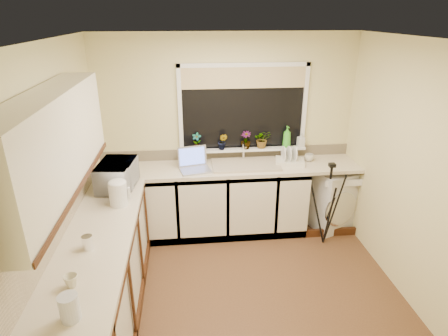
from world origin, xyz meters
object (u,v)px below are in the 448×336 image
tripod (327,205)px  soap_bottle_green (287,137)px  plant_c (246,140)px  plant_d (262,139)px  kettle (118,194)px  laptop (194,164)px  plant_b (223,142)px  cup_back (309,158)px  washing_machine (332,197)px  microwave (117,175)px  cup_left (71,281)px  soap_bottle_clear (301,140)px  dish_rack (290,162)px  steel_jar (88,242)px  plant_a (197,142)px  glass_jug (69,308)px

tripod → soap_bottle_green: size_ratio=3.89×
plant_c → plant_d: plant_d is taller
kettle → laptop: bearing=47.8°
soap_bottle_green → kettle: bearing=-150.7°
plant_b → cup_back: 1.12m
washing_machine → microwave: 2.75m
washing_machine → microwave: size_ratio=1.54×
washing_machine → cup_left: cup_left is taller
laptop → soap_bottle_clear: soap_bottle_clear is taller
dish_rack → microwave: (-2.02, -0.49, 0.12)m
tripod → microwave: 2.45m
kettle → steel_jar: size_ratio=2.00×
laptop → dish_rack: (1.19, 0.05, -0.04)m
tripod → microwave: size_ratio=2.04×
dish_rack → soap_bottle_clear: 0.35m
steel_jar → plant_d: (1.76, 1.83, 0.21)m
washing_machine → plant_b: size_ratio=3.78×
plant_a → cup_left: plant_a is taller
plant_a → microwave: bearing=-141.6°
steel_jar → plant_c: (1.55, 1.82, 0.20)m
tripod → plant_a: 1.76m
plant_d → soap_bottle_clear: size_ratio=1.27×
plant_a → soap_bottle_clear: bearing=-0.2°
plant_a → washing_machine: bearing=-6.7°
dish_rack → plant_c: (-0.53, 0.20, 0.23)m
tripod → cup_left: bearing=-168.9°
laptop → plant_a: (0.05, 0.26, 0.19)m
kettle → dish_rack: size_ratio=0.66×
soap_bottle_green → laptop: bearing=-167.7°
soap_bottle_green → soap_bottle_clear: 0.19m
washing_machine → plant_d: (-0.93, 0.21, 0.77)m
laptop → glass_jug: 2.46m
cup_left → laptop: bearing=66.0°
washing_machine → soap_bottle_clear: soap_bottle_clear is taller
washing_machine → tripod: tripod is taller
dish_rack → soap_bottle_clear: (0.18, 0.20, 0.21)m
plant_b → cup_back: size_ratio=1.83×
kettle → dish_rack: bearing=24.4°
tripod → steel_jar: tripod is taller
microwave → plant_d: 1.84m
microwave → soap_bottle_clear: (2.21, 0.69, 0.10)m
tripod → soap_bottle_green: bearing=97.5°
tripod → plant_b: size_ratio=5.00×
plant_a → cup_left: size_ratio=2.29×
microwave → cup_left: (-0.07, -1.58, -0.10)m
plant_d → cup_left: size_ratio=2.40×
tripod → kettle: bearing=168.6°
steel_jar → kettle: bearing=79.9°
cup_back → microwave: bearing=-166.5°
kettle → glass_jug: 1.49m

